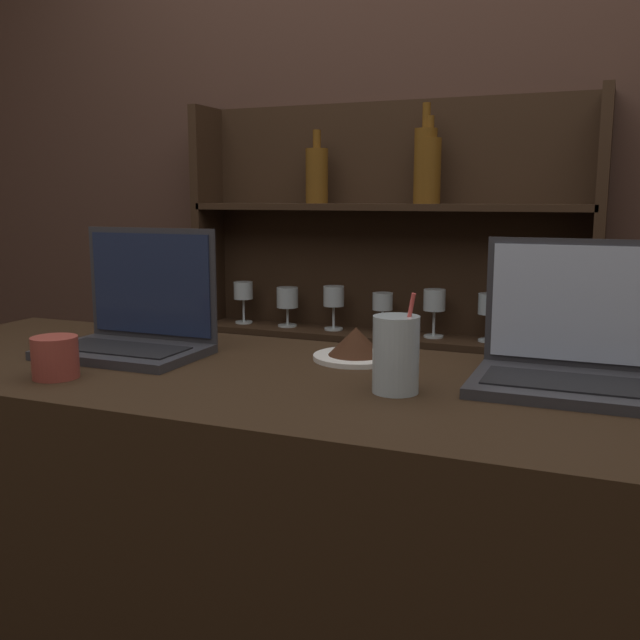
% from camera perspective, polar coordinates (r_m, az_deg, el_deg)
% --- Properties ---
extents(bar_counter, '(1.81, 0.61, 1.00)m').
position_cam_1_polar(bar_counter, '(1.51, -2.28, -23.21)').
color(bar_counter, black).
rests_on(bar_counter, ground_plane).
extents(back_wall, '(7.00, 0.06, 2.70)m').
position_cam_1_polar(back_wall, '(2.30, 9.11, 10.31)').
color(back_wall, '#4C3328').
rests_on(back_wall, ground_plane).
extents(back_shelf, '(1.27, 0.18, 1.62)m').
position_cam_1_polar(back_shelf, '(2.30, 5.29, -1.96)').
color(back_shelf, '#332114').
rests_on(back_shelf, ground_plane).
extents(laptop_near, '(0.32, 0.21, 0.26)m').
position_cam_1_polar(laptop_near, '(1.53, -14.57, -0.29)').
color(laptop_near, '#333338').
rests_on(laptop_near, bar_counter).
extents(laptop_far, '(0.30, 0.23, 0.25)m').
position_cam_1_polar(laptop_far, '(1.29, 19.17, -2.57)').
color(laptop_far, '#333338').
rests_on(laptop_far, bar_counter).
extents(cake_plate, '(0.17, 0.18, 0.07)m').
position_cam_1_polar(cake_plate, '(1.42, 2.90, -2.08)').
color(cake_plate, white).
rests_on(cake_plate, bar_counter).
extents(water_glass, '(0.08, 0.08, 0.17)m').
position_cam_1_polar(water_glass, '(1.18, 6.10, -2.74)').
color(water_glass, silver).
rests_on(water_glass, bar_counter).
extents(coffee_cup, '(0.08, 0.08, 0.08)m').
position_cam_1_polar(coffee_cup, '(1.36, -20.43, -2.82)').
color(coffee_cup, '#993D33').
rests_on(coffee_cup, bar_counter).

